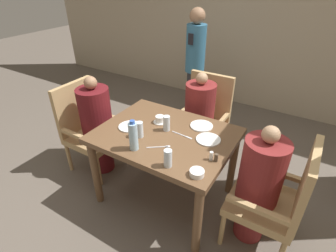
% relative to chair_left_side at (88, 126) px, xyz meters
% --- Properties ---
extents(ground_plane, '(16.00, 16.00, 0.00)m').
position_rel_chair_left_side_xyz_m(ground_plane, '(0.98, 0.00, -0.50)').
color(ground_plane, '#60564C').
extents(wall_back, '(8.00, 0.06, 2.80)m').
position_rel_chair_left_side_xyz_m(wall_back, '(0.98, 2.47, 0.90)').
color(wall_back, tan).
rests_on(wall_back, ground_plane).
extents(dining_table, '(1.16, 0.90, 0.74)m').
position_rel_chair_left_side_xyz_m(dining_table, '(0.98, 0.00, 0.14)').
color(dining_table, brown).
rests_on(dining_table, ground_plane).
extents(chair_left_side, '(0.51, 0.51, 0.97)m').
position_rel_chair_left_side_xyz_m(chair_left_side, '(0.00, 0.00, 0.00)').
color(chair_left_side, tan).
rests_on(chair_left_side, ground_plane).
extents(diner_in_left_chair, '(0.32, 0.32, 1.10)m').
position_rel_chair_left_side_xyz_m(diner_in_left_chair, '(0.15, 0.00, 0.06)').
color(diner_in_left_chair, '#5B1419').
rests_on(diner_in_left_chair, ground_plane).
extents(chair_far_side, '(0.51, 0.51, 0.97)m').
position_rel_chair_left_side_xyz_m(chair_far_side, '(0.98, 0.85, 0.00)').
color(chair_far_side, tan).
rests_on(chair_far_side, ground_plane).
extents(diner_in_far_chair, '(0.32, 0.32, 1.07)m').
position_rel_chair_left_side_xyz_m(diner_in_far_chair, '(0.98, 0.70, 0.05)').
color(diner_in_far_chair, maroon).
rests_on(diner_in_far_chair, ground_plane).
extents(chair_right_side, '(0.51, 0.51, 0.97)m').
position_rel_chair_left_side_xyz_m(chair_right_side, '(1.97, 0.00, 0.00)').
color(chair_right_side, tan).
rests_on(chair_right_side, ground_plane).
extents(diner_in_right_chair, '(0.32, 0.32, 1.08)m').
position_rel_chair_left_side_xyz_m(diner_in_right_chair, '(1.82, 0.00, 0.05)').
color(diner_in_right_chair, maroon).
rests_on(diner_in_right_chair, ground_plane).
extents(standing_host, '(0.26, 0.30, 1.55)m').
position_rel_chair_left_side_xyz_m(standing_host, '(0.48, 1.59, 0.33)').
color(standing_host, '#2D2D33').
rests_on(standing_host, ground_plane).
extents(plate_main_left, '(0.20, 0.20, 0.01)m').
position_rel_chair_left_side_xyz_m(plate_main_left, '(0.66, -0.08, 0.25)').
color(plate_main_left, white).
rests_on(plate_main_left, dining_table).
extents(plate_main_right, '(0.20, 0.20, 0.01)m').
position_rel_chair_left_side_xyz_m(plate_main_right, '(1.20, 0.27, 0.25)').
color(plate_main_right, white).
rests_on(plate_main_right, dining_table).
extents(plate_dessert_center, '(0.20, 0.20, 0.01)m').
position_rel_chair_left_side_xyz_m(plate_dessert_center, '(1.35, 0.10, 0.25)').
color(plate_dessert_center, white).
rests_on(plate_dessert_center, dining_table).
extents(teacup_with_saucer, '(0.12, 0.12, 0.06)m').
position_rel_chair_left_side_xyz_m(teacup_with_saucer, '(0.84, 0.13, 0.27)').
color(teacup_with_saucer, white).
rests_on(teacup_with_saucer, dining_table).
extents(bowl_small, '(0.10, 0.10, 0.04)m').
position_rel_chair_left_side_xyz_m(bowl_small, '(1.45, -0.34, 0.26)').
color(bowl_small, white).
rests_on(bowl_small, dining_table).
extents(water_bottle, '(0.07, 0.07, 0.26)m').
position_rel_chair_left_side_xyz_m(water_bottle, '(0.89, -0.32, 0.36)').
color(water_bottle, '#A3C6DB').
rests_on(water_bottle, dining_table).
extents(glass_tall_near, '(0.06, 0.06, 0.14)m').
position_rel_chair_left_side_xyz_m(glass_tall_near, '(0.97, 0.05, 0.31)').
color(glass_tall_near, silver).
rests_on(glass_tall_near, dining_table).
extents(glass_tall_mid, '(0.06, 0.06, 0.14)m').
position_rel_chair_left_side_xyz_m(glass_tall_mid, '(0.83, -0.15, 0.31)').
color(glass_tall_mid, silver).
rests_on(glass_tall_mid, dining_table).
extents(glass_tall_far, '(0.06, 0.06, 0.14)m').
position_rel_chair_left_side_xyz_m(glass_tall_far, '(1.23, -0.36, 0.31)').
color(glass_tall_far, silver).
rests_on(glass_tall_far, dining_table).
extents(salt_shaker, '(0.03, 0.03, 0.07)m').
position_rel_chair_left_side_xyz_m(salt_shaker, '(1.47, -0.13, 0.28)').
color(salt_shaker, white).
rests_on(salt_shaker, dining_table).
extents(pepper_shaker, '(0.03, 0.03, 0.07)m').
position_rel_chair_left_side_xyz_m(pepper_shaker, '(1.50, -0.13, 0.27)').
color(pepper_shaker, '#4C3D2D').
rests_on(pepper_shaker, dining_table).
extents(fork_beside_plate, '(0.16, 0.13, 0.00)m').
position_rel_chair_left_side_xyz_m(fork_beside_plate, '(1.06, -0.19, 0.24)').
color(fork_beside_plate, silver).
rests_on(fork_beside_plate, dining_table).
extents(knife_beside_plate, '(0.20, 0.03, 0.00)m').
position_rel_chair_left_side_xyz_m(knife_beside_plate, '(1.13, 0.05, 0.24)').
color(knife_beside_plate, silver).
rests_on(knife_beside_plate, dining_table).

